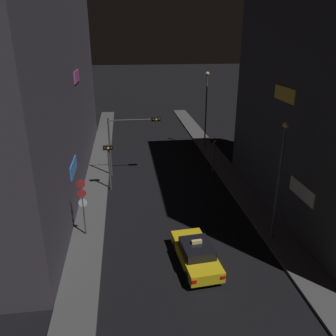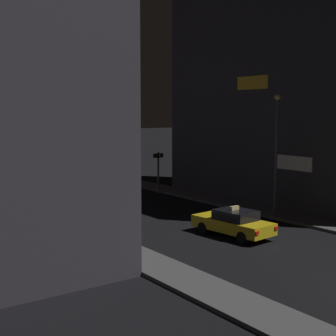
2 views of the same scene
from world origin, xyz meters
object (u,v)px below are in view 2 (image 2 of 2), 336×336
(street_lamp_near_block, at_px, (276,145))
(street_lamp_far_block, at_px, (122,126))
(traffic_light_overhead, at_px, (67,149))
(traffic_light_left_kerb, at_px, (61,170))
(sign_pole_left, at_px, (91,193))
(traffic_light_right_kerb, at_px, (158,164))
(taxi, at_px, (233,223))

(street_lamp_near_block, relative_size, street_lamp_far_block, 0.89)
(traffic_light_overhead, bearing_deg, street_lamp_near_block, -54.17)
(traffic_light_left_kerb, distance_m, street_lamp_near_block, 13.52)
(sign_pole_left, bearing_deg, traffic_light_left_kerb, 78.62)
(traffic_light_left_kerb, bearing_deg, sign_pole_left, -101.38)
(sign_pole_left, height_order, street_lamp_far_block, street_lamp_far_block)
(traffic_light_left_kerb, distance_m, traffic_light_right_kerb, 9.84)
(taxi, height_order, street_lamp_near_block, street_lamp_near_block)
(sign_pole_left, distance_m, street_lamp_far_block, 20.72)
(taxi, bearing_deg, traffic_light_right_kerb, 71.56)
(taxi, distance_m, sign_pole_left, 7.54)
(sign_pole_left, height_order, street_lamp_near_block, street_lamp_near_block)
(traffic_light_right_kerb, height_order, sign_pole_left, sign_pole_left)
(traffic_light_left_kerb, relative_size, street_lamp_far_block, 0.47)
(traffic_light_left_kerb, bearing_deg, traffic_light_right_kerb, 16.59)
(traffic_light_left_kerb, height_order, sign_pole_left, traffic_light_left_kerb)
(traffic_light_right_kerb, height_order, street_lamp_near_block, street_lamp_near_block)
(taxi, distance_m, traffic_light_left_kerb, 11.87)
(street_lamp_near_block, bearing_deg, traffic_light_right_kerb, 93.83)
(traffic_light_right_kerb, distance_m, sign_pole_left, 14.51)
(street_lamp_near_block, bearing_deg, traffic_light_overhead, 125.83)
(taxi, bearing_deg, street_lamp_near_block, 19.62)
(taxi, xyz_separation_m, traffic_light_left_kerb, (-4.96, 10.58, 2.05))
(traffic_light_overhead, bearing_deg, traffic_light_right_kerb, -1.31)
(taxi, bearing_deg, sign_pole_left, 149.63)
(sign_pole_left, relative_size, street_lamp_near_block, 0.51)
(taxi, distance_m, traffic_light_right_kerb, 14.21)
(taxi, bearing_deg, traffic_light_overhead, 103.31)
(traffic_light_overhead, height_order, street_lamp_far_block, street_lamp_far_block)
(taxi, relative_size, traffic_light_left_kerb, 1.17)
(street_lamp_far_block, bearing_deg, traffic_light_right_kerb, -96.91)
(street_lamp_near_block, bearing_deg, sign_pole_left, 170.92)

